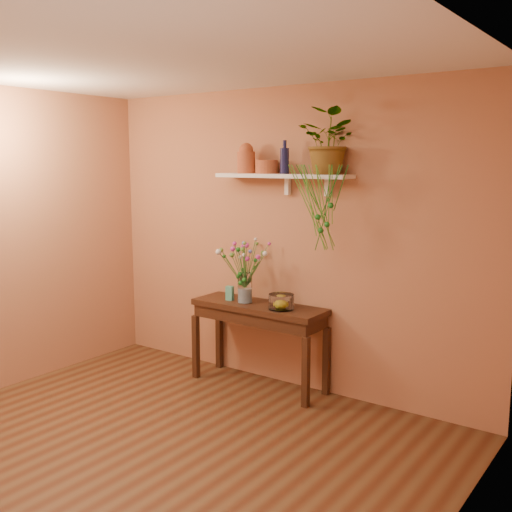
# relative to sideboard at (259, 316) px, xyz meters

# --- Properties ---
(room) EXTENTS (4.04, 4.04, 2.70)m
(room) POSITION_rel_sideboard_xyz_m (0.13, -1.78, 0.69)
(room) COLOR #52371F
(room) RESTS_ON ground
(sideboard) EXTENTS (1.27, 0.41, 0.77)m
(sideboard) POSITION_rel_sideboard_xyz_m (0.00, 0.00, 0.00)
(sideboard) COLOR #3A2113
(sideboard) RESTS_ON ground
(wall_shelf) EXTENTS (1.30, 0.24, 0.19)m
(wall_shelf) POSITION_rel_sideboard_xyz_m (0.19, 0.10, 1.26)
(wall_shelf) COLOR white
(wall_shelf) RESTS_ON room
(terracotta_jug) EXTENTS (0.19, 0.19, 0.27)m
(terracotta_jug) POSITION_rel_sideboard_xyz_m (-0.18, 0.07, 1.41)
(terracotta_jug) COLOR #B6522D
(terracotta_jug) RESTS_ON wall_shelf
(terracotta_pot) EXTENTS (0.26, 0.26, 0.12)m
(terracotta_pot) POSITION_rel_sideboard_xyz_m (0.02, 0.09, 1.34)
(terracotta_pot) COLOR #B6522D
(terracotta_pot) RESTS_ON wall_shelf
(blue_bottle) EXTENTS (0.08, 0.08, 0.29)m
(blue_bottle) POSITION_rel_sideboard_xyz_m (0.21, 0.08, 1.40)
(blue_bottle) COLOR #15173F
(blue_bottle) RESTS_ON wall_shelf
(spider_plant) EXTENTS (0.53, 0.48, 0.53)m
(spider_plant) POSITION_rel_sideboard_xyz_m (0.66, 0.08, 1.55)
(spider_plant) COLOR #186219
(spider_plant) RESTS_ON wall_shelf
(plant_fronds) EXTENTS (0.50, 0.37, 0.70)m
(plant_fronds) POSITION_rel_sideboard_xyz_m (0.67, -0.08, 1.01)
(plant_fronds) COLOR #186219
(plant_fronds) RESTS_ON wall_shelf
(glass_vase) EXTENTS (0.13, 0.13, 0.27)m
(glass_vase) POSITION_rel_sideboard_xyz_m (-0.14, -0.02, 0.23)
(glass_vase) COLOR white
(glass_vase) RESTS_ON sideboard
(bouquet) EXTENTS (0.41, 0.48, 0.45)m
(bouquet) POSITION_rel_sideboard_xyz_m (-0.15, -0.03, 0.52)
(bouquet) COLOR #386B28
(bouquet) RESTS_ON glass_vase
(glass_bowl) EXTENTS (0.22, 0.22, 0.13)m
(glass_bowl) POSITION_rel_sideboard_xyz_m (0.27, -0.05, 0.17)
(glass_bowl) COLOR white
(glass_bowl) RESTS_ON sideboard
(lemon) EXTENTS (0.08, 0.08, 0.08)m
(lemon) POSITION_rel_sideboard_xyz_m (0.26, -0.03, 0.16)
(lemon) COLOR yellow
(lemon) RESTS_ON glass_bowl
(carton) EXTENTS (0.07, 0.06, 0.13)m
(carton) POSITION_rel_sideboard_xyz_m (-0.30, -0.04, 0.18)
(carton) COLOR teal
(carton) RESTS_ON sideboard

